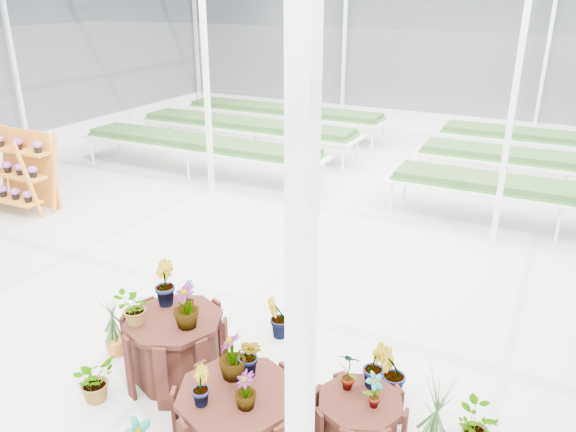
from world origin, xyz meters
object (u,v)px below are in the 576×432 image
at_px(plinth_mid, 238,419).
at_px(shelf_rack, 16,172).
at_px(plinth_tall, 176,347).
at_px(plinth_low, 360,416).

distance_m(plinth_mid, shelf_rack, 8.15).
relative_size(plinth_tall, plinth_mid, 0.94).
bearing_deg(plinth_tall, plinth_mid, -26.57).
bearing_deg(plinth_tall, shelf_rack, 154.67).
height_order(plinth_tall, shelf_rack, shelf_rack).
xyz_separation_m(plinth_mid, plinth_low, (1.00, 0.70, -0.12)).
bearing_deg(plinth_low, plinth_mid, -145.01).
height_order(plinth_tall, plinth_low, plinth_tall).
xyz_separation_m(plinth_mid, shelf_rack, (-7.34, 3.51, 0.48)).
distance_m(plinth_low, shelf_rack, 8.82).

